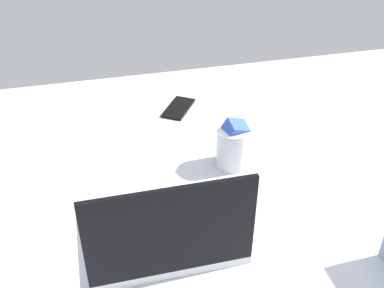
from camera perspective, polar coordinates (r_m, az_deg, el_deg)
The scene contains 4 objects.
bed_mattress at distance 129.41cm, azimuth 10.84°, elevation -7.09°, with size 180.00×140.00×18.00cm, color #B7BCC6.
laptop at distance 99.73cm, azimuth -3.37°, elevation -10.94°, with size 33.09×23.13×23.00cm.
snack_cup at distance 122.98cm, azimuth 5.18°, elevation -0.17°, with size 9.90×9.09×14.45cm.
cell_phone at distance 150.94cm, azimuth -1.67°, elevation 4.45°, with size 6.80×14.00×0.80cm, color black.
Camera 1 is at (46.64, 86.96, 92.73)cm, focal length 43.33 mm.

